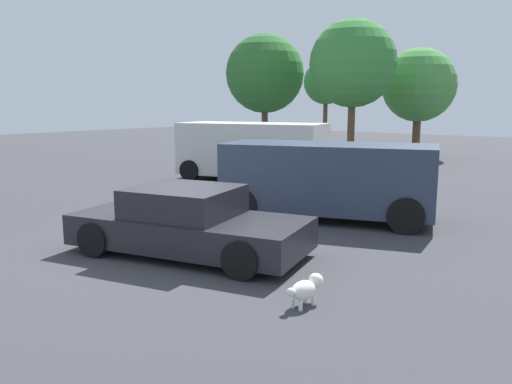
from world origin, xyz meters
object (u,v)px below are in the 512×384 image
at_px(dog, 306,288).
at_px(van_white, 252,149).
at_px(suv_dark, 328,178).
at_px(sedan_foreground, 188,223).

relative_size(dog, van_white, 0.12).
bearing_deg(suv_dark, sedan_foreground, -116.69).
bearing_deg(suv_dark, van_white, 125.54).
bearing_deg(dog, suv_dark, 34.54).
bearing_deg(van_white, suv_dark, -49.59).
distance_m(van_white, suv_dark, 6.58).
bearing_deg(sedan_foreground, van_white, 107.53).
xyz_separation_m(dog, suv_dark, (-2.53, 4.91, 0.76)).
distance_m(dog, suv_dark, 5.58).
height_order(sedan_foreground, dog, sedan_foreground).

